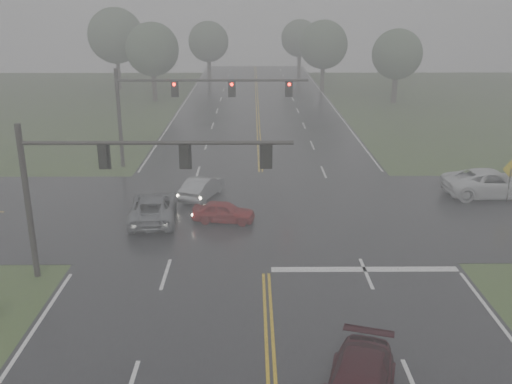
{
  "coord_description": "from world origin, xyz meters",
  "views": [
    {
      "loc": [
        -0.62,
        -9.04,
        11.62
      ],
      "look_at": [
        -0.44,
        16.0,
        3.22
      ],
      "focal_mm": 40.0,
      "sensor_mm": 36.0,
      "label": 1
    }
  ],
  "objects_px": {
    "sedan_silver": "(203,198)",
    "car_grey": "(154,220)",
    "signal_gantry_far": "(178,98)",
    "sedan_red": "(224,222)",
    "pickup_white": "(491,196)",
    "signal_gantry_near": "(106,172)"
  },
  "relations": [
    {
      "from": "sedan_silver",
      "to": "car_grey",
      "type": "distance_m",
      "value": 4.57
    },
    {
      "from": "sedan_silver",
      "to": "signal_gantry_far",
      "type": "bearing_deg",
      "value": -53.53
    },
    {
      "from": "sedan_red",
      "to": "signal_gantry_far",
      "type": "xyz_separation_m",
      "value": [
        -3.72,
        11.32,
        5.05
      ]
    },
    {
      "from": "car_grey",
      "to": "pickup_white",
      "type": "height_order",
      "value": "pickup_white"
    },
    {
      "from": "signal_gantry_far",
      "to": "sedan_silver",
      "type": "bearing_deg",
      "value": -72.95
    },
    {
      "from": "sedan_red",
      "to": "signal_gantry_far",
      "type": "height_order",
      "value": "signal_gantry_far"
    },
    {
      "from": "signal_gantry_far",
      "to": "pickup_white",
      "type": "bearing_deg",
      "value": -19.16
    },
    {
      "from": "sedan_silver",
      "to": "car_grey",
      "type": "bearing_deg",
      "value": 77.66
    },
    {
      "from": "sedan_silver",
      "to": "sedan_red",
      "type": "bearing_deg",
      "value": 129.52
    },
    {
      "from": "signal_gantry_near",
      "to": "sedan_red",
      "type": "bearing_deg",
      "value": 54.89
    },
    {
      "from": "sedan_red",
      "to": "pickup_white",
      "type": "xyz_separation_m",
      "value": [
        16.57,
        4.27,
        0.0
      ]
    },
    {
      "from": "sedan_red",
      "to": "signal_gantry_near",
      "type": "bearing_deg",
      "value": 152.42
    },
    {
      "from": "sedan_silver",
      "to": "signal_gantry_near",
      "type": "xyz_separation_m",
      "value": [
        -3.04,
        -10.62,
        4.8
      ]
    },
    {
      "from": "sedan_silver",
      "to": "pickup_white",
      "type": "relative_size",
      "value": 0.67
    },
    {
      "from": "sedan_red",
      "to": "car_grey",
      "type": "distance_m",
      "value": 3.93
    },
    {
      "from": "pickup_white",
      "to": "sedan_red",
      "type": "bearing_deg",
      "value": 102.41
    },
    {
      "from": "signal_gantry_far",
      "to": "signal_gantry_near",
      "type": "bearing_deg",
      "value": -92.69
    },
    {
      "from": "pickup_white",
      "to": "signal_gantry_near",
      "type": "relative_size",
      "value": 0.53
    },
    {
      "from": "sedan_red",
      "to": "signal_gantry_near",
      "type": "distance_m",
      "value": 9.26
    },
    {
      "from": "car_grey",
      "to": "pickup_white",
      "type": "relative_size",
      "value": 0.88
    },
    {
      "from": "pickup_white",
      "to": "signal_gantry_far",
      "type": "relative_size",
      "value": 0.44
    },
    {
      "from": "pickup_white",
      "to": "signal_gantry_far",
      "type": "height_order",
      "value": "signal_gantry_far"
    }
  ]
}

